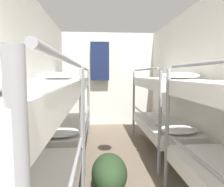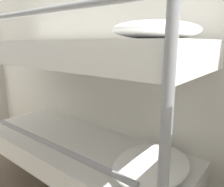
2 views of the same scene
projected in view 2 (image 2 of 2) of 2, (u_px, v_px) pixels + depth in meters
wall_right at (215, 51)px, 1.25m from camera, size 0.06×5.24×2.27m
bunk_stack_right_far at (79, 104)px, 1.52m from camera, size 0.67×1.75×1.35m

